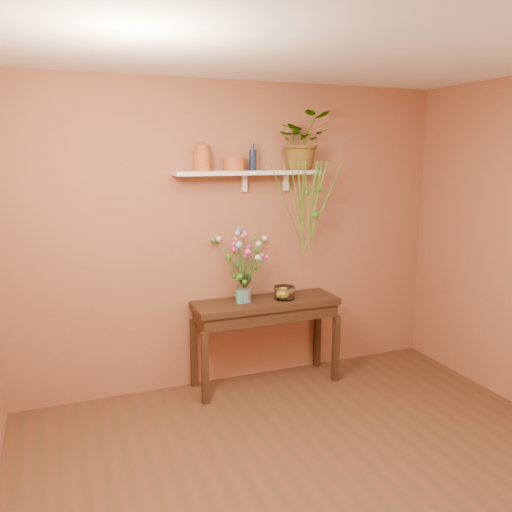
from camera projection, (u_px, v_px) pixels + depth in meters
room at (358, 289)px, 2.87m from camera, size 4.04×4.04×2.70m
sideboard at (266, 312)px, 4.68m from camera, size 1.31×0.42×0.79m
wall_shelf at (249, 173)px, 4.50m from camera, size 1.30×0.24×0.19m
terracotta_jug at (202, 157)px, 4.34m from camera, size 0.18×0.18×0.24m
terracotta_pot at (234, 164)px, 4.45m from camera, size 0.24×0.24×0.11m
blue_bottle at (253, 159)px, 4.50m from camera, size 0.07×0.07×0.23m
spider_plant at (302, 141)px, 4.62m from camera, size 0.48×0.42×0.51m
plant_fronds at (311, 201)px, 4.58m from camera, size 0.75×0.34×0.86m
glass_vase at (245, 290)px, 4.59m from camera, size 0.12×0.12×0.24m
bouquet at (243, 252)px, 4.53m from camera, size 0.53×0.48×0.52m
glass_bowl at (284, 293)px, 4.70m from camera, size 0.19×0.19×0.11m
lemon at (283, 294)px, 4.70m from camera, size 0.08×0.08×0.08m
carton at (240, 297)px, 4.56m from camera, size 0.06×0.04×0.12m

